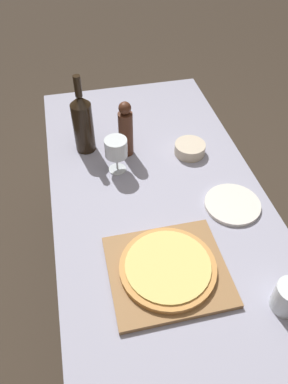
{
  "coord_description": "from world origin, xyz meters",
  "views": [
    {
      "loc": [
        -0.27,
        -0.93,
        1.77
      ],
      "look_at": [
        -0.06,
        -0.03,
        0.82
      ],
      "focal_mm": 35.0,
      "sensor_mm": 36.0,
      "label": 1
    }
  ],
  "objects": [
    {
      "name": "dinner_plate",
      "position": [
        0.25,
        -0.11,
        0.77
      ],
      "size": [
        0.2,
        0.2,
        0.01
      ],
      "color": "silver",
      "rests_on": "dining_table"
    },
    {
      "name": "pepper_mill",
      "position": [
        -0.07,
        0.27,
        0.88
      ],
      "size": [
        0.06,
        0.06,
        0.24
      ],
      "color": "#4C2819",
      "rests_on": "dining_table"
    },
    {
      "name": "small_bowl",
      "position": [
        0.19,
        0.21,
        0.78
      ],
      "size": [
        0.13,
        0.13,
        0.05
      ],
      "color": "beige",
      "rests_on": "dining_table"
    },
    {
      "name": "wine_glass",
      "position": [
        -0.13,
        0.18,
        0.87
      ],
      "size": [
        0.09,
        0.09,
        0.15
      ],
      "color": "silver",
      "rests_on": "dining_table"
    },
    {
      "name": "cutting_board",
      "position": [
        -0.06,
        -0.33,
        0.77
      ],
      "size": [
        0.36,
        0.33,
        0.02
      ],
      "color": "olive",
      "rests_on": "dining_table"
    },
    {
      "name": "wine_bottle",
      "position": [
        -0.23,
        0.34,
        0.89
      ],
      "size": [
        0.08,
        0.08,
        0.34
      ],
      "color": "black",
      "rests_on": "dining_table"
    },
    {
      "name": "pizza",
      "position": [
        -0.06,
        -0.33,
        0.79
      ],
      "size": [
        0.3,
        0.3,
        0.02
      ],
      "color": "#C68947",
      "rests_on": "cutting_board"
    },
    {
      "name": "dining_table",
      "position": [
        0.0,
        0.0,
        0.66
      ],
      "size": [
        0.79,
        1.61,
        0.76
      ],
      "color": "#9393A8",
      "rests_on": "ground_plane"
    },
    {
      "name": "ground_plane",
      "position": [
        0.0,
        0.0,
        0.0
      ],
      "size": [
        12.0,
        12.0,
        0.0
      ],
      "primitive_type": "plane",
      "color": "#382D23"
    }
  ]
}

